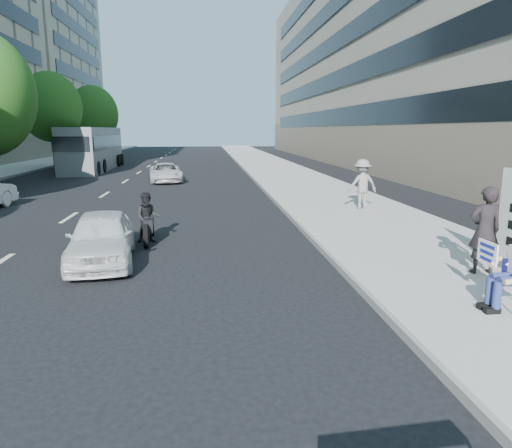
{
  "coord_description": "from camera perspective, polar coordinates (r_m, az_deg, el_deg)",
  "views": [
    {
      "loc": [
        -1.51,
        -8.91,
        3.13
      ],
      "look_at": [
        -0.39,
        1.32,
        1.0
      ],
      "focal_mm": 32.0,
      "sensor_mm": 36.0,
      "label": 1
    }
  ],
  "objects": [
    {
      "name": "tree_far_d",
      "position": [
        40.81,
        -24.29,
        13.17
      ],
      "size": [
        4.8,
        4.8,
        7.65
      ],
      "color": "#382616",
      "rests_on": "ground"
    },
    {
      "name": "jogger",
      "position": [
        17.94,
        13.1,
        4.88
      ],
      "size": [
        1.3,
        0.86,
        1.89
      ],
      "primitive_type": "imported",
      "rotation": [
        0.0,
        0.0,
        3.27
      ],
      "color": "slate",
      "rests_on": "near_sidewalk"
    },
    {
      "name": "near_sidewalk",
      "position": [
        29.59,
        4.55,
        5.74
      ],
      "size": [
        5.0,
        120.0,
        0.15
      ],
      "primitive_type": "cube",
      "color": "#9E9B94",
      "rests_on": "ground"
    },
    {
      "name": "white_sedan_near",
      "position": [
        11.48,
        -18.74,
        -1.58
      ],
      "size": [
        1.89,
        3.78,
        1.24
      ],
      "primitive_type": "imported",
      "rotation": [
        0.0,
        0.0,
        0.12
      ],
      "color": "silver",
      "rests_on": "ground"
    },
    {
      "name": "white_sedan_far",
      "position": [
        28.54,
        -11.23,
        6.33
      ],
      "size": [
        2.37,
        4.28,
        1.13
      ],
      "primitive_type": "imported",
      "rotation": [
        0.0,
        0.0,
        0.12
      ],
      "color": "silver",
      "rests_on": "ground"
    },
    {
      "name": "bus",
      "position": [
        38.59,
        -19.69,
        8.81
      ],
      "size": [
        2.84,
        12.1,
        3.3
      ],
      "rotation": [
        0.0,
        0.0,
        0.02
      ],
      "color": "slate",
      "rests_on": "ground"
    },
    {
      "name": "tree_far_e",
      "position": [
        54.32,
        -19.71,
        12.78
      ],
      "size": [
        5.4,
        5.4,
        7.89
      ],
      "color": "#382616",
      "rests_on": "ground"
    },
    {
      "name": "pedestrian_woman",
      "position": [
        10.64,
        26.69,
        -0.72
      ],
      "size": [
        0.71,
        0.49,
        1.85
      ],
      "primitive_type": "imported",
      "rotation": [
        0.0,
        0.0,
        3.06
      ],
      "color": "black",
      "rests_on": "near_sidewalk"
    },
    {
      "name": "motorcycle",
      "position": [
        13.18,
        -13.33,
        0.48
      ],
      "size": [
        0.74,
        2.05,
        1.42
      ],
      "rotation": [
        0.0,
        0.0,
        0.09
      ],
      "color": "black",
      "rests_on": "ground"
    },
    {
      "name": "ground",
      "position": [
        9.57,
        3.22,
        -7.43
      ],
      "size": [
        160.0,
        160.0,
        0.0
      ],
      "primitive_type": "plane",
      "color": "black",
      "rests_on": "ground"
    },
    {
      "name": "near_building",
      "position": [
        45.43,
        19.05,
        19.8
      ],
      "size": [
        14.0,
        70.0,
        20.0
      ],
      "primitive_type": "cube",
      "color": "gray",
      "rests_on": "ground"
    }
  ]
}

